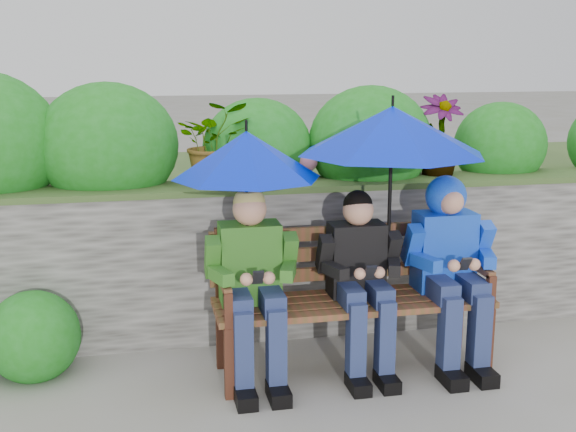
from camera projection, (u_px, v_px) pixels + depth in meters
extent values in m
plane|color=gray|center=(291.00, 376.00, 4.26)|extent=(60.00, 60.00, 0.00)
cube|color=#4E4B46|center=(268.00, 260.00, 4.87)|extent=(8.00, 0.40, 1.00)
cube|color=#3D542B|center=(268.00, 186.00, 4.75)|extent=(8.00, 0.42, 0.04)
cube|color=#3D542B|center=(243.00, 223.00, 6.02)|extent=(8.00, 2.00, 0.96)
ellipsoid|color=#197116|center=(108.00, 146.00, 4.71)|extent=(0.92, 0.73, 0.83)
ellipsoid|color=#197116|center=(257.00, 148.00, 4.97)|extent=(0.76, 0.61, 0.68)
ellipsoid|color=#197116|center=(370.00, 142.00, 5.02)|extent=(0.87, 0.70, 0.78)
ellipsoid|color=#197116|center=(500.00, 145.00, 5.29)|extent=(0.70, 0.56, 0.63)
sphere|color=pink|center=(307.00, 161.00, 4.88)|extent=(0.14, 0.14, 0.14)
sphere|color=pink|center=(501.00, 156.00, 5.16)|extent=(0.14, 0.14, 0.14)
imported|color=#197116|center=(214.00, 142.00, 4.72)|extent=(0.48, 0.42, 0.53)
imported|color=#197116|center=(439.00, 135.00, 5.03)|extent=(0.31, 0.31, 0.56)
sphere|color=#197116|center=(33.00, 337.00, 4.25)|extent=(0.55, 0.55, 0.55)
cube|color=#482316|center=(229.00, 363.00, 3.95)|extent=(0.05, 0.05, 0.41)
cube|color=#482316|center=(221.00, 336.00, 4.34)|extent=(0.05, 0.05, 0.41)
cube|color=#482316|center=(488.00, 341.00, 4.25)|extent=(0.05, 0.05, 0.41)
cube|color=#482316|center=(458.00, 317.00, 4.64)|extent=(0.05, 0.05, 0.41)
cube|color=brown|center=(362.00, 313.00, 4.08)|extent=(1.64, 0.09, 0.04)
cube|color=brown|center=(356.00, 306.00, 4.19)|extent=(1.64, 0.09, 0.04)
cube|color=brown|center=(350.00, 299.00, 4.31)|extent=(1.64, 0.09, 0.04)
cube|color=brown|center=(345.00, 293.00, 4.42)|extent=(1.64, 0.09, 0.04)
cube|color=#482316|center=(219.00, 266.00, 4.26)|extent=(0.05, 0.05, 0.46)
cube|color=brown|center=(224.00, 281.00, 4.05)|extent=(0.05, 0.43, 0.04)
cube|color=#482316|center=(228.00, 311.00, 3.88)|extent=(0.05, 0.05, 0.20)
cube|color=#482316|center=(460.00, 252.00, 4.57)|extent=(0.05, 0.05, 0.46)
cube|color=brown|center=(476.00, 266.00, 4.36)|extent=(0.05, 0.43, 0.04)
cube|color=#482316|center=(491.00, 292.00, 4.18)|extent=(0.05, 0.05, 0.20)
cube|color=brown|center=(343.00, 272.00, 4.44)|extent=(1.64, 0.03, 0.08)
cube|color=brown|center=(343.00, 252.00, 4.41)|extent=(1.64, 0.03, 0.08)
cube|color=brown|center=(344.00, 232.00, 4.39)|extent=(1.64, 0.03, 0.08)
cube|color=#377824|center=(250.00, 263.00, 4.17)|extent=(0.35, 0.20, 0.47)
sphere|color=tan|center=(250.00, 209.00, 4.08)|extent=(0.19, 0.19, 0.19)
sphere|color=tan|center=(249.00, 203.00, 4.08)|extent=(0.18, 0.18, 0.18)
cube|color=navy|center=(238.00, 302.00, 4.03)|extent=(0.12, 0.33, 0.12)
cube|color=navy|center=(243.00, 356.00, 3.93)|extent=(0.10, 0.11, 0.51)
cube|color=black|center=(245.00, 397.00, 3.92)|extent=(0.11, 0.22, 0.08)
cube|color=navy|center=(271.00, 299.00, 4.07)|extent=(0.12, 0.33, 0.12)
cube|color=navy|center=(276.00, 353.00, 3.97)|extent=(0.10, 0.11, 0.51)
cube|color=black|center=(279.00, 393.00, 3.95)|extent=(0.11, 0.22, 0.08)
cube|color=#377824|center=(213.00, 257.00, 4.06)|extent=(0.08, 0.19, 0.26)
cube|color=#377824|center=(221.00, 276.00, 3.96)|extent=(0.13, 0.22, 0.07)
sphere|color=tan|center=(246.00, 279.00, 3.89)|extent=(0.07, 0.07, 0.07)
cube|color=#377824|center=(289.00, 253.00, 4.15)|extent=(0.08, 0.19, 0.26)
cube|color=#377824|center=(288.00, 272.00, 4.03)|extent=(0.13, 0.22, 0.07)
sphere|color=tan|center=(269.00, 278.00, 3.92)|extent=(0.07, 0.07, 0.07)
cube|color=black|center=(258.00, 277.00, 3.89)|extent=(0.06, 0.07, 0.09)
cube|color=black|center=(356.00, 259.00, 4.30)|extent=(0.32, 0.19, 0.44)
sphere|color=tan|center=(358.00, 210.00, 4.21)|extent=(0.18, 0.18, 0.18)
sphere|color=black|center=(358.00, 205.00, 4.21)|extent=(0.17, 0.17, 0.17)
cube|color=navy|center=(349.00, 294.00, 4.17)|extent=(0.11, 0.31, 0.11)
cube|color=navy|center=(356.00, 345.00, 4.08)|extent=(0.10, 0.11, 0.50)
cube|color=black|center=(358.00, 384.00, 4.07)|extent=(0.11, 0.21, 0.08)
cube|color=navy|center=(377.00, 292.00, 4.20)|extent=(0.11, 0.31, 0.11)
cube|color=navy|center=(385.00, 342.00, 4.11)|extent=(0.10, 0.11, 0.50)
cube|color=black|center=(387.00, 381.00, 4.11)|extent=(0.11, 0.21, 0.08)
cube|color=black|center=(325.00, 254.00, 4.20)|extent=(0.08, 0.17, 0.24)
cube|color=black|center=(335.00, 271.00, 4.10)|extent=(0.12, 0.20, 0.07)
sphere|color=tan|center=(360.00, 274.00, 4.04)|extent=(0.07, 0.07, 0.07)
cube|color=black|center=(392.00, 250.00, 4.28)|extent=(0.08, 0.17, 0.24)
cube|color=black|center=(394.00, 267.00, 4.17)|extent=(0.12, 0.20, 0.07)
sphere|color=tan|center=(379.00, 272.00, 4.06)|extent=(0.07, 0.07, 0.07)
cube|color=black|center=(370.00, 272.00, 4.04)|extent=(0.06, 0.07, 0.09)
cube|color=#152CC4|center=(444.00, 251.00, 4.40)|extent=(0.35, 0.21, 0.48)
sphere|color=tan|center=(448.00, 198.00, 4.31)|extent=(0.20, 0.20, 0.20)
sphere|color=#152CC4|center=(446.00, 196.00, 4.34)|extent=(0.25, 0.25, 0.25)
sphere|color=tan|center=(451.00, 202.00, 4.27)|extent=(0.15, 0.15, 0.15)
cube|color=navy|center=(439.00, 288.00, 4.27)|extent=(0.13, 0.33, 0.13)
cube|color=navy|center=(449.00, 339.00, 4.16)|extent=(0.10, 0.11, 0.51)
cube|color=black|center=(452.00, 377.00, 4.15)|extent=(0.11, 0.23, 0.08)
cube|color=navy|center=(469.00, 286.00, 4.30)|extent=(0.13, 0.33, 0.13)
cube|color=navy|center=(479.00, 336.00, 4.20)|extent=(0.10, 0.11, 0.51)
cube|color=black|center=(482.00, 375.00, 4.19)|extent=(0.11, 0.23, 0.08)
cube|color=#152CC4|center=(413.00, 245.00, 4.30)|extent=(0.08, 0.19, 0.27)
cube|color=#152CC4|center=(426.00, 263.00, 4.19)|extent=(0.13, 0.22, 0.07)
sphere|color=tan|center=(454.00, 266.00, 4.13)|extent=(0.07, 0.07, 0.07)
cube|color=#152CC4|center=(482.00, 241.00, 4.39)|extent=(0.08, 0.19, 0.27)
cube|color=#152CC4|center=(487.00, 259.00, 4.27)|extent=(0.13, 0.22, 0.07)
sphere|color=tan|center=(474.00, 264.00, 4.15)|extent=(0.07, 0.07, 0.07)
cube|color=black|center=(465.00, 264.00, 4.13)|extent=(0.06, 0.07, 0.09)
cone|color=#001DD7|center=(247.00, 155.00, 3.97)|extent=(0.84, 0.84, 0.26)
cylinder|color=black|center=(246.00, 125.00, 3.94)|extent=(0.02, 0.02, 0.06)
cylinder|color=black|center=(247.00, 211.00, 4.04)|extent=(0.02, 0.02, 0.63)
sphere|color=black|center=(248.00, 265.00, 4.11)|extent=(0.04, 0.04, 0.04)
cone|color=#001DD7|center=(392.00, 130.00, 4.11)|extent=(1.10, 1.10, 0.28)
cylinder|color=black|center=(393.00, 101.00, 4.08)|extent=(0.02, 0.02, 0.06)
cylinder|color=black|center=(390.00, 193.00, 4.19)|extent=(0.02, 0.02, 0.73)
sphere|color=black|center=(388.00, 253.00, 4.27)|extent=(0.04, 0.04, 0.04)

